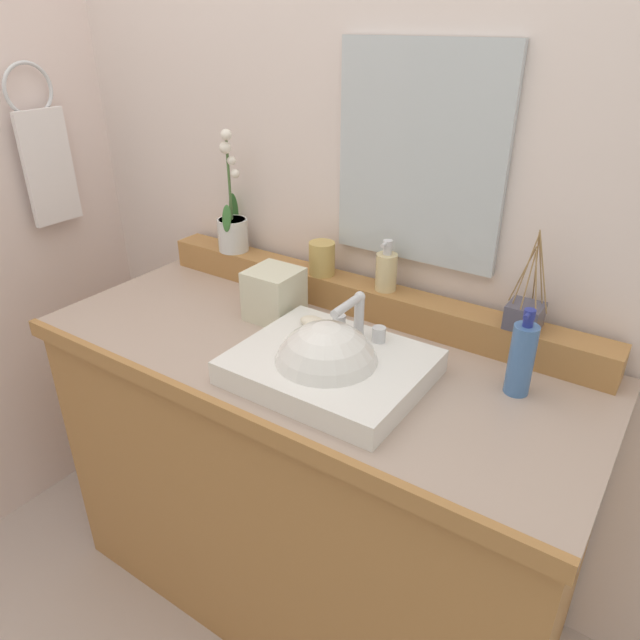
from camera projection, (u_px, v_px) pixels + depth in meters
The scene contains 15 objects.
floor at pixel (313, 597), 1.89m from camera, with size 2.98×3.79×0.10m, color #BBABA2.
wall_back at pixel (398, 150), 1.57m from camera, with size 2.98×0.20×2.59m, color silver.
vanity_cabinet at pixel (312, 481), 1.66m from camera, with size 1.42×0.62×0.88m.
back_ledge at pixel (362, 297), 1.63m from camera, with size 1.34×0.09×0.09m, color #AB7640.
sink_basin at pixel (328, 371), 1.33m from camera, with size 0.42×0.35×0.27m.
soap_bar at pixel (313, 322), 1.44m from camera, with size 0.07×0.04×0.02m, color beige.
potted_plant at pixel (232, 224), 1.79m from camera, with size 0.10×0.12×0.37m.
soap_dispenser at pixel (386, 270), 1.54m from camera, with size 0.06×0.06×0.14m.
tumbler_cup at pixel (322, 258), 1.64m from camera, with size 0.07×0.07×0.09m, color tan.
reed_diffuser at pixel (525, 314), 1.37m from camera, with size 0.10×0.10×0.24m.
lotion_bottle at pixel (522, 358), 1.25m from camera, with size 0.05×0.06×0.20m.
tissue_box at pixel (274, 294), 1.58m from camera, with size 0.13×0.13×0.14m, color beige.
mirror at pixel (419, 157), 1.43m from camera, with size 0.44×0.02×0.53m, color silver.
towel_ring at pixel (28, 89), 1.78m from camera, with size 0.16×0.16×0.01m, color silver.
hand_towel at pixel (49, 168), 1.87m from camera, with size 0.02×0.16×0.36m, color white.
Camera 1 is at (0.73, -1.03, 1.61)m, focal length 33.01 mm.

